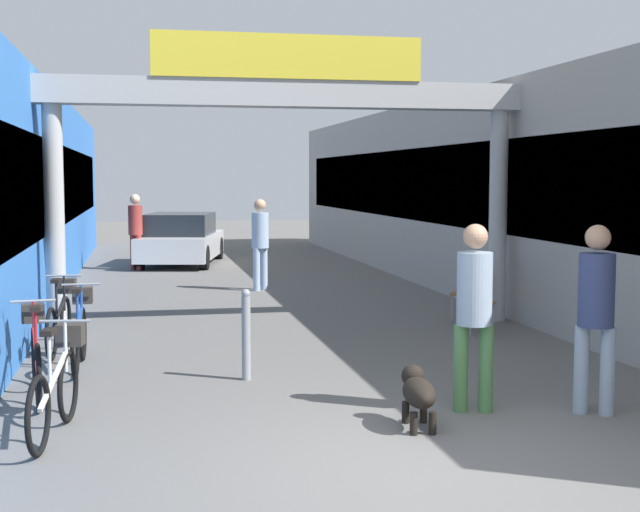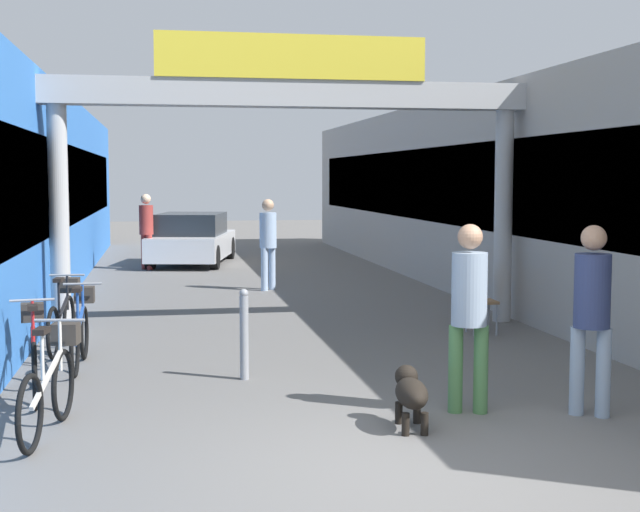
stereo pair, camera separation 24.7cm
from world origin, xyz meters
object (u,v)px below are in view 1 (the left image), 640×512
Objects in this scene: pedestrian_companion at (596,306)px; bicycle_blue_third at (80,331)px; pedestrian_carrying_crate at (260,238)px; bicycle_silver_nearest at (57,386)px; dog_on_leash at (418,391)px; parked_car_white at (181,240)px; bicycle_red_second at (36,355)px; cafe_chair_wood_farther at (471,289)px; pedestrian_with_dog at (474,304)px; bicycle_black_farthest at (60,318)px; cafe_chair_wood_nearer at (473,296)px; bollard_post_metal at (246,334)px; pedestrian_elderly_walking at (135,226)px.

pedestrian_companion is 5.91m from bicycle_blue_third.
pedestrian_carrying_crate is 10.12m from bicycle_silver_nearest.
parked_car_white reaches higher than dog_on_leash.
cafe_chair_wood_farther is (6.07, 3.47, 0.10)m from bicycle_red_second.
pedestrian_companion reaches higher than dog_on_leash.
bicycle_red_second is (-3.52, 1.85, 0.11)m from dog_on_leash.
bicycle_red_second reaches higher than cafe_chair_wood_farther.
pedestrian_with_dog is 2.05× the size of cafe_chair_wood_farther.
bicycle_black_farthest is (-0.30, 3.89, 0.00)m from bicycle_silver_nearest.
pedestrian_with_dog is 1.14m from pedestrian_companion.
dog_on_leash is at bearing -116.73° from cafe_chair_wood_nearer.
cafe_chair_wood_farther is (6.04, 1.01, 0.10)m from bicycle_black_farthest.
dog_on_leash is at bearing -84.90° from parked_car_white.
parked_car_white reaches higher than cafe_chair_wood_farther.
pedestrian_carrying_crate reaches higher than bollard_post_metal.
pedestrian_with_dog is 4.43m from cafe_chair_wood_nearer.
pedestrian_companion is 0.99× the size of pedestrian_carrying_crate.
pedestrian_companion is 0.43× the size of parked_car_white.
dog_on_leash is at bearing -149.74° from pedestrian_with_dog.
parked_car_white is (-3.68, 11.27, 0.10)m from cafe_chair_wood_nearer.
bollard_post_metal is (2.22, 0.35, 0.08)m from bicycle_red_second.
bicycle_blue_third is 1.90× the size of cafe_chair_wood_farther.
bicycle_blue_third is at bearing -93.11° from pedestrian_elderly_walking.
bicycle_black_farthest is at bearing -100.25° from parked_car_white.
bicycle_red_second is 0.39× the size of parked_car_white.
bicycle_black_farthest is at bearing -170.47° from cafe_chair_wood_farther.
pedestrian_companion is at bearing -73.21° from pedestrian_elderly_walking.
pedestrian_carrying_crate is 5.91m from parked_car_white.
parked_car_white is (-1.31, 5.75, -0.41)m from pedestrian_carrying_crate.
cafe_chair_wood_farther is (2.55, 5.32, 0.21)m from dog_on_leash.
bollard_post_metal is (1.88, 1.78, 0.08)m from bicycle_silver_nearest.
pedestrian_with_dog is at bearing -0.18° from bicycle_silver_nearest.
pedestrian_with_dog is 5.28m from cafe_chair_wood_farther.
bicycle_black_farthest is 3.03m from bollard_post_metal.
pedestrian_carrying_crate is 2.05× the size of cafe_chair_wood_nearer.
cafe_chair_wood_nearer is (5.44, 1.26, 0.10)m from bicycle_blue_third.
bicycle_blue_third and bicycle_black_farthest have the same top height.
bollard_post_metal is 0.24× the size of parked_car_white.
parked_car_white reaches higher than bollard_post_metal.
pedestrian_with_dog is at bearing -110.78° from cafe_chair_wood_farther.
pedestrian_carrying_crate reaches higher than bicycle_silver_nearest.
bicycle_red_second is 1.64× the size of bollard_post_metal.
pedestrian_elderly_walking is (-3.25, 14.10, 0.02)m from pedestrian_with_dog.
parked_car_white reaches higher than bicycle_silver_nearest.
bollard_post_metal reaches higher than bicycle_silver_nearest.
pedestrian_with_dog is at bearing -82.24° from parked_car_white.
pedestrian_elderly_walking is 12.38m from bollard_post_metal.
pedestrian_companion is 1.08× the size of bicycle_blue_third.
dog_on_leash is 0.44× the size of bicycle_red_second.
bollard_post_metal is (-1.30, 2.20, 0.19)m from dog_on_leash.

